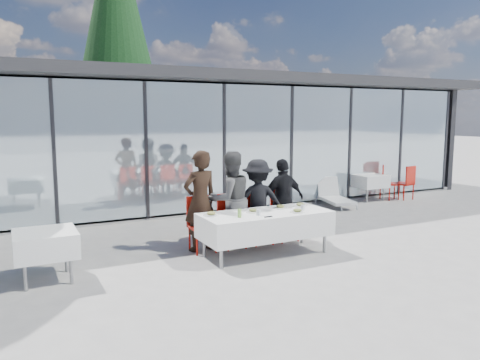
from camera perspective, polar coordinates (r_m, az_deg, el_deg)
name	(u,v)px	position (r m, az deg, el deg)	size (l,w,h in m)	color
ground	(271,264)	(7.76, 3.77, -10.15)	(90.00, 90.00, 0.00)	#9C9894
pavilion	(198,123)	(15.62, -5.13, 6.90)	(14.80, 8.80, 3.44)	gray
treeline	(32,119)	(34.39, -24.02, 6.84)	(62.50, 2.00, 4.40)	#113812
dining_table	(265,224)	(8.10, 3.13, -5.42)	(2.26, 0.96, 0.75)	white
diner_a	(200,201)	(8.31, -4.88, -2.56)	(0.65, 0.65, 1.79)	black
diner_chair_a	(201,221)	(8.37, -4.82, -4.99)	(0.44, 0.44, 0.97)	red
diner_b	(230,199)	(8.54, -1.18, -2.37)	(0.85, 0.85, 1.76)	#505050
diner_chair_b	(231,218)	(8.60, -1.15, -4.61)	(0.44, 0.44, 0.97)	red
diner_c	(258,201)	(8.82, 2.16, -2.62)	(1.03, 1.03, 1.59)	black
diner_chair_c	(258,215)	(8.86, 2.18, -4.26)	(0.44, 0.44, 0.97)	red
diner_d	(283,199)	(9.10, 5.26, -2.36)	(0.92, 0.92, 1.57)	black
diner_chair_d	(283,212)	(9.14, 5.27, -3.91)	(0.44, 0.44, 0.97)	red
plate_a	(211,214)	(7.79, -3.54, -4.16)	(0.26, 0.26, 0.07)	white
plate_b	(253,211)	(8.04, 1.63, -3.77)	(0.26, 0.26, 0.07)	white
plate_c	(280,207)	(8.40, 4.94, -3.29)	(0.26, 0.26, 0.07)	white
plate_d	(300,205)	(8.61, 7.36, -3.06)	(0.26, 0.26, 0.07)	white
plate_extra	(297,211)	(8.08, 7.01, -3.77)	(0.26, 0.26, 0.07)	white
juice_bottle	(240,213)	(7.62, -0.06, -4.08)	(0.06, 0.06, 0.14)	#87C050
drinking_glasses	(281,210)	(8.01, 5.03, -3.67)	(0.96, 0.08, 0.10)	silver
folded_eyeglasses	(268,217)	(7.67, 3.46, -4.49)	(0.14, 0.03, 0.01)	black
spare_table_left	(45,244)	(7.38, -22.63, -7.21)	(0.86, 0.86, 0.74)	white
spare_table_right	(368,181)	(13.80, 15.38, -0.10)	(0.86, 0.86, 0.74)	white
spare_chair_a	(387,181)	(14.13, 17.45, -0.07)	(0.62, 0.62, 0.97)	red
spare_chair_b	(407,181)	(14.22, 19.69, -0.12)	(0.51, 0.51, 0.97)	red
lounger	(333,196)	(12.79, 11.32, -1.93)	(0.90, 1.44, 0.72)	silver
conifer_tree	(116,24)	(20.13, -14.84, 17.87)	(4.00, 4.00, 10.50)	#382316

